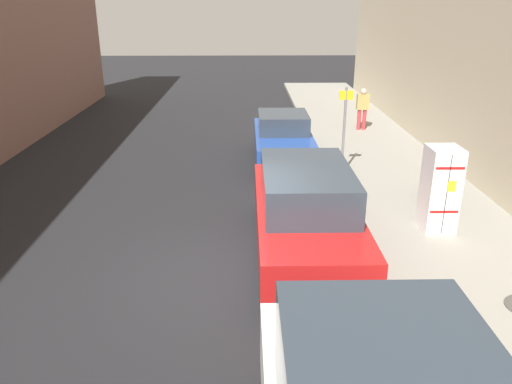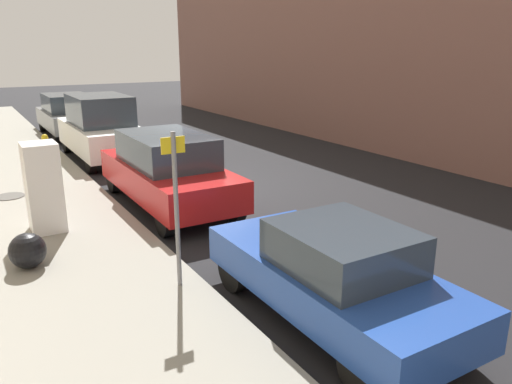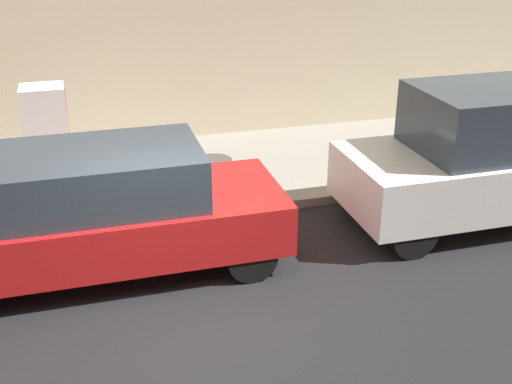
{
  "view_description": "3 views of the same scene",
  "coord_description": "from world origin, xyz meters",
  "px_view_note": "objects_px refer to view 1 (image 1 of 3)",
  "views": [
    {
      "loc": [
        -0.39,
        7.81,
        4.6
      ],
      "look_at": [
        -0.54,
        -0.11,
        1.58
      ],
      "focal_mm": 35.0,
      "sensor_mm": 36.0,
      "label": 1
    },
    {
      "loc": [
        -5.59,
        -11.83,
        3.7
      ],
      "look_at": [
        -0.52,
        -3.4,
        0.81
      ],
      "focal_mm": 35.0,
      "sensor_mm": 36.0,
      "label": 2
    },
    {
      "loc": [
        6.42,
        -1.08,
        4.57
      ],
      "look_at": [
        -0.04,
        0.76,
        1.58
      ],
      "focal_mm": 45.0,
      "sensor_mm": 36.0,
      "label": 3
    }
  ],
  "objects_px": {
    "parked_hatchback_blue": "(283,137)",
    "parked_suv_red": "(305,210)",
    "pedestrian_walking_far": "(363,107)",
    "discarded_refrigerator": "(440,189)",
    "trash_bag": "(435,187)",
    "street_sign_post": "(344,127)"
  },
  "relations": [
    {
      "from": "pedestrian_walking_far",
      "to": "parked_hatchback_blue",
      "type": "bearing_deg",
      "value": 91.13
    },
    {
      "from": "street_sign_post",
      "to": "trash_bag",
      "type": "xyz_separation_m",
      "value": [
        -1.91,
        1.86,
        -1.04
      ]
    },
    {
      "from": "parked_hatchback_blue",
      "to": "pedestrian_walking_far",
      "type": "bearing_deg",
      "value": -133.6
    },
    {
      "from": "discarded_refrigerator",
      "to": "trash_bag",
      "type": "bearing_deg",
      "value": -108.58
    },
    {
      "from": "pedestrian_walking_far",
      "to": "parked_suv_red",
      "type": "relative_size",
      "value": 0.31
    },
    {
      "from": "discarded_refrigerator",
      "to": "trash_bag",
      "type": "distance_m",
      "value": 1.9
    },
    {
      "from": "trash_bag",
      "to": "pedestrian_walking_far",
      "type": "distance_m",
      "value": 7.06
    },
    {
      "from": "parked_suv_red",
      "to": "discarded_refrigerator",
      "type": "bearing_deg",
      "value": -166.38
    },
    {
      "from": "discarded_refrigerator",
      "to": "parked_hatchback_blue",
      "type": "relative_size",
      "value": 0.43
    },
    {
      "from": "street_sign_post",
      "to": "parked_hatchback_blue",
      "type": "distance_m",
      "value": 2.5
    },
    {
      "from": "discarded_refrigerator",
      "to": "trash_bag",
      "type": "xyz_separation_m",
      "value": [
        -0.58,
        -1.71,
        -0.58
      ]
    },
    {
      "from": "street_sign_post",
      "to": "parked_suv_red",
      "type": "bearing_deg",
      "value": 70.67
    },
    {
      "from": "trash_bag",
      "to": "pedestrian_walking_far",
      "type": "relative_size",
      "value": 0.39
    },
    {
      "from": "trash_bag",
      "to": "pedestrian_walking_far",
      "type": "xyz_separation_m",
      "value": [
        0.24,
        -7.03,
        0.56
      ]
    },
    {
      "from": "trash_bag",
      "to": "parked_hatchback_blue",
      "type": "xyz_separation_m",
      "value": [
        3.4,
        -3.71,
        0.28
      ]
    },
    {
      "from": "discarded_refrigerator",
      "to": "street_sign_post",
      "type": "bearing_deg",
      "value": -69.59
    },
    {
      "from": "discarded_refrigerator",
      "to": "parked_hatchback_blue",
      "type": "distance_m",
      "value": 6.13
    },
    {
      "from": "pedestrian_walking_far",
      "to": "parked_hatchback_blue",
      "type": "xyz_separation_m",
      "value": [
        3.16,
        3.32,
        -0.28
      ]
    },
    {
      "from": "parked_hatchback_blue",
      "to": "parked_suv_red",
      "type": "bearing_deg",
      "value": 90.0
    },
    {
      "from": "pedestrian_walking_far",
      "to": "parked_suv_red",
      "type": "height_order",
      "value": "parked_suv_red"
    },
    {
      "from": "parked_suv_red",
      "to": "street_sign_post",
      "type": "bearing_deg",
      "value": -109.33
    },
    {
      "from": "discarded_refrigerator",
      "to": "parked_suv_red",
      "type": "distance_m",
      "value": 2.91
    }
  ]
}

